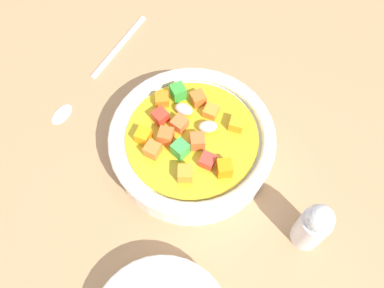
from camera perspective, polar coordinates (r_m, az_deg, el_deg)
The scene contains 4 objects.
ground_plane at distance 53.47cm, azimuth -0.00°, elevation -1.60°, with size 140.00×140.00×2.00cm, color #9E754F.
soup_bowl_main at distance 50.15cm, azimuth -0.02°, elevation 0.31°, with size 20.26×20.26×6.03cm.
spoon at distance 60.91cm, azimuth -12.94°, elevation 10.27°, with size 9.39×21.20×0.83cm.
pepper_shaker at distance 46.61cm, azimuth 16.63°, elevation -10.95°, with size 3.42×3.42×8.18cm.
Camera 1 is at (-3.43, 23.47, 46.92)cm, focal length 38.09 mm.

